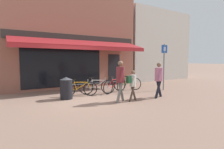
{
  "coord_description": "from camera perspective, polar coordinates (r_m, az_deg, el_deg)",
  "views": [
    {
      "loc": [
        -2.98,
        -7.04,
        1.72
      ],
      "look_at": [
        1.26,
        -0.21,
        1.05
      ],
      "focal_mm": 28.0,
      "sensor_mm": 36.0,
      "label": 1
    }
  ],
  "objects": [
    {
      "name": "ground_plane",
      "position": [
        7.83,
        -8.74,
        -7.97
      ],
      "size": [
        160.0,
        160.0,
        0.0
      ],
      "primitive_type": "plane",
      "color": "#846656"
    },
    {
      "name": "shop_front",
      "position": [
        12.39,
        -13.33,
        10.94
      ],
      "size": [
        8.43,
        4.63,
        6.18
      ],
      "color": "#8E5647",
      "rests_on": "ground_plane"
    },
    {
      "name": "neighbour_building",
      "position": [
        16.84,
        11.79,
        8.83
      ],
      "size": [
        6.41,
        4.0,
        5.89
      ],
      "color": "beige",
      "rests_on": "ground_plane"
    },
    {
      "name": "bike_rack_rail",
      "position": [
        9.14,
        -2.47,
        -3.06
      ],
      "size": [
        3.63,
        0.04,
        0.57
      ],
      "color": "#47494F",
      "rests_on": "ground_plane"
    },
    {
      "name": "bicycle_orange",
      "position": [
        8.5,
        -10.61,
        -4.5
      ],
      "size": [
        1.63,
        0.71,
        0.83
      ],
      "rotation": [
        -0.09,
        0.0,
        -0.37
      ],
      "color": "black",
      "rests_on": "ground_plane"
    },
    {
      "name": "bicycle_silver",
      "position": [
        8.89,
        -4.89,
        -3.91
      ],
      "size": [
        1.73,
        0.79,
        0.87
      ],
      "rotation": [
        -0.13,
        0.0,
        -0.38
      ],
      "color": "black",
      "rests_on": "ground_plane"
    },
    {
      "name": "bicycle_red",
      "position": [
        9.14,
        1.0,
        -3.62
      ],
      "size": [
        1.73,
        0.66,
        0.87
      ],
      "rotation": [
        0.06,
        0.0,
        0.31
      ],
      "color": "black",
      "rests_on": "ground_plane"
    },
    {
      "name": "bicycle_green",
      "position": [
        9.93,
        5.21,
        -3.06
      ],
      "size": [
        1.67,
        0.51,
        0.85
      ],
      "rotation": [
        -0.09,
        0.0,
        -0.2
      ],
      "color": "black",
      "rests_on": "ground_plane"
    },
    {
      "name": "pedestrian_adult",
      "position": [
        7.15,
        2.75,
        -0.75
      ],
      "size": [
        0.57,
        0.58,
        1.7
      ],
      "rotation": [
        0.0,
        0.0,
        0.07
      ],
      "color": "slate",
      "rests_on": "ground_plane"
    },
    {
      "name": "pedestrian_child",
      "position": [
        7.33,
        6.64,
        -2.38
      ],
      "size": [
        0.52,
        0.37,
        1.3
      ],
      "rotation": [
        0.0,
        0.0,
        -0.14
      ],
      "color": "#47382D",
      "rests_on": "ground_plane"
    },
    {
      "name": "pedestrian_second_adult",
      "position": [
        8.25,
        15.03,
        -0.6
      ],
      "size": [
        0.59,
        0.52,
        1.62
      ],
      "rotation": [
        0.0,
        0.0,
        -0.13
      ],
      "color": "black",
      "rests_on": "ground_plane"
    },
    {
      "name": "litter_bin",
      "position": [
        7.97,
        -14.71,
        -4.3
      ],
      "size": [
        0.55,
        0.55,
        0.97
      ],
      "color": "black",
      "rests_on": "ground_plane"
    },
    {
      "name": "parking_sign",
      "position": [
        10.33,
        16.61,
        3.86
      ],
      "size": [
        0.44,
        0.07,
        2.62
      ],
      "color": "slate",
      "rests_on": "ground_plane"
    }
  ]
}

